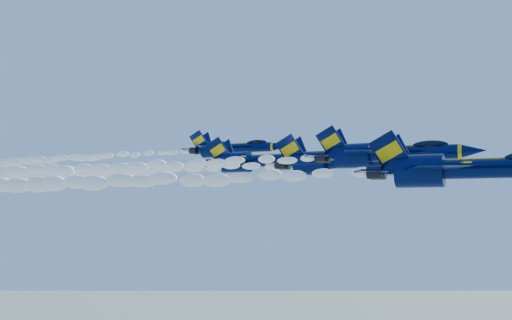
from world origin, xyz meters
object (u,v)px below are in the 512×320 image
at_px(jet_fourth, 261,160).
at_px(jet_fifth, 232,148).
at_px(jet_lead, 466,168).
at_px(jet_third, 342,161).
at_px(jet_second, 386,153).

distance_m(jet_fourth, jet_fifth, 13.37).
bearing_deg(jet_lead, jet_third, 130.36).
distance_m(jet_second, jet_fourth, 24.24).
relative_size(jet_second, jet_fourth, 0.87).
xyz_separation_m(jet_lead, jet_second, (-7.98, 9.47, 2.23)).
bearing_deg(jet_fifth, jet_lead, -41.74).
xyz_separation_m(jet_second, jet_third, (-6.65, 7.74, 0.04)).
relative_size(jet_second, jet_third, 0.88).
xyz_separation_m(jet_third, jet_fifth, (-22.22, 15.66, 3.88)).
relative_size(jet_lead, jet_fourth, 0.92).
relative_size(jet_second, jet_fifth, 0.97).
height_order(jet_fourth, jet_fifth, jet_fifth).
height_order(jet_second, jet_fourth, jet_fourth).
bearing_deg(jet_lead, jet_fifth, 138.26).
relative_size(jet_third, jet_fifth, 1.10).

